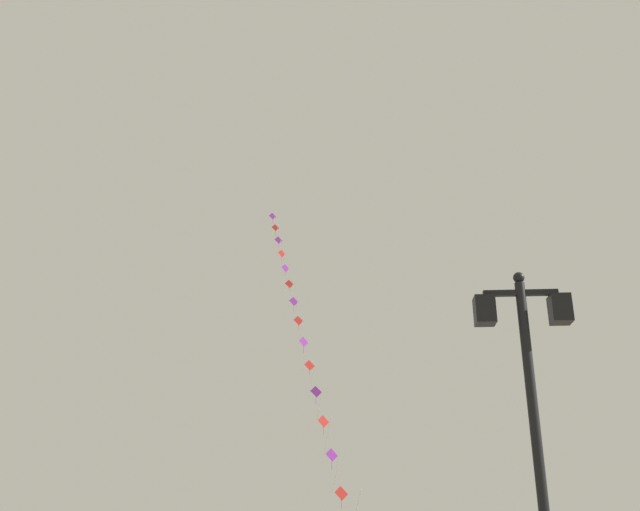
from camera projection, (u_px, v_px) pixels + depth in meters
twin_lantern_lamp_post at (530, 378)px, 9.58m from camera, size 1.32×0.28×4.91m
kite_train at (298, 321)px, 33.66m from camera, size 5.74×18.73×20.62m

